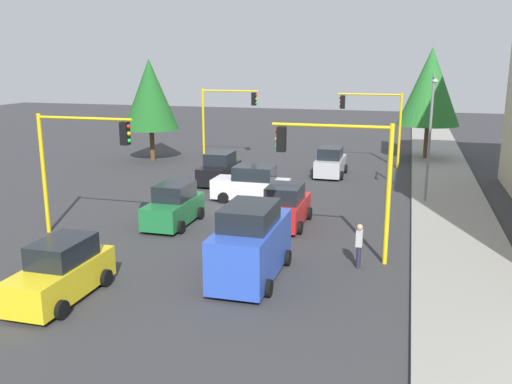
# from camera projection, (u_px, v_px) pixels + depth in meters

# --- Properties ---
(ground_plane) EXTENTS (120.00, 120.00, 0.00)m
(ground_plane) POSITION_uv_depth(u_px,v_px,m) (244.00, 210.00, 28.83)
(ground_plane) COLOR #353538
(sidewalk_kerb) EXTENTS (80.00, 4.00, 0.15)m
(sidewalk_kerb) POSITION_uv_depth(u_px,v_px,m) (449.00, 199.00, 30.78)
(sidewalk_kerb) COLOR gray
(sidewalk_kerb) RESTS_ON ground
(lane_arrow_near) EXTENTS (2.40, 1.10, 1.10)m
(lane_arrow_near) POSITION_uv_depth(u_px,v_px,m) (63.00, 290.00, 18.82)
(lane_arrow_near) COLOR silver
(lane_arrow_near) RESTS_ON ground
(traffic_signal_far_left) EXTENTS (0.36, 4.59, 5.39)m
(traffic_signal_far_left) POSITION_uv_depth(u_px,v_px,m) (374.00, 114.00, 39.58)
(traffic_signal_far_left) COLOR yellow
(traffic_signal_far_left) RESTS_ON ground
(traffic_signal_near_right) EXTENTS (0.36, 4.59, 5.40)m
(traffic_signal_near_right) POSITION_uv_depth(u_px,v_px,m) (78.00, 151.00, 23.77)
(traffic_signal_near_right) COLOR yellow
(traffic_signal_near_right) RESTS_ON ground
(traffic_signal_far_right) EXTENTS (0.36, 4.59, 5.48)m
(traffic_signal_far_right) POSITION_uv_depth(u_px,v_px,m) (225.00, 110.00, 42.50)
(traffic_signal_far_right) COLOR yellow
(traffic_signal_far_right) RESTS_ON ground
(traffic_signal_near_left) EXTENTS (0.36, 4.59, 5.41)m
(traffic_signal_near_left) POSITION_uv_depth(u_px,v_px,m) (340.00, 164.00, 20.84)
(traffic_signal_near_left) COLOR yellow
(traffic_signal_near_left) RESTS_ON ground
(street_lamp_curbside) EXTENTS (2.15, 0.28, 7.00)m
(street_lamp_curbside) POSITION_uv_depth(u_px,v_px,m) (431.00, 125.00, 28.81)
(street_lamp_curbside) COLOR slate
(street_lamp_curbside) RESTS_ON ground
(tree_opposite_side) EXTENTS (4.24, 4.24, 7.75)m
(tree_opposite_side) POSITION_uv_depth(u_px,v_px,m) (150.00, 94.00, 41.73)
(tree_opposite_side) COLOR brown
(tree_opposite_side) RESTS_ON ground
(tree_roadside_far) EXTENTS (4.69, 4.69, 8.60)m
(tree_roadside_far) POSITION_uv_depth(u_px,v_px,m) (430.00, 87.00, 41.90)
(tree_roadside_far) COLOR brown
(tree_roadside_far) RESTS_ON ground
(delivery_van_blue) EXTENTS (4.80, 2.22, 2.77)m
(delivery_van_blue) POSITION_uv_depth(u_px,v_px,m) (251.00, 244.00, 19.62)
(delivery_van_blue) COLOR blue
(delivery_van_blue) RESTS_ON ground
(car_white) EXTENTS (2.11, 4.20, 1.98)m
(car_white) POSITION_uv_depth(u_px,v_px,m) (252.00, 185.00, 30.53)
(car_white) COLOR white
(car_white) RESTS_ON ground
(car_red) EXTENTS (3.91, 2.07, 1.98)m
(car_red) POSITION_uv_depth(u_px,v_px,m) (285.00, 207.00, 25.98)
(car_red) COLOR red
(car_red) RESTS_ON ground
(car_yellow) EXTENTS (4.17, 1.95, 1.98)m
(car_yellow) POSITION_uv_depth(u_px,v_px,m) (61.00, 272.00, 18.01)
(car_yellow) COLOR yellow
(car_yellow) RESTS_ON ground
(car_green) EXTENTS (3.92, 1.98, 1.98)m
(car_green) POSITION_uv_depth(u_px,v_px,m) (174.00, 206.00, 26.13)
(car_green) COLOR #1E7238
(car_green) RESTS_ON ground
(car_silver) EXTENTS (3.86, 2.01, 1.98)m
(car_silver) POSITION_uv_depth(u_px,v_px,m) (330.00, 163.00, 37.06)
(car_silver) COLOR #B2B5BA
(car_silver) RESTS_ON ground
(car_black) EXTENTS (3.89, 2.08, 1.98)m
(car_black) POSITION_uv_depth(u_px,v_px,m) (219.00, 169.00, 34.82)
(car_black) COLOR black
(car_black) RESTS_ON ground
(pedestrian_crossing) EXTENTS (0.40, 0.24, 1.70)m
(pedestrian_crossing) POSITION_uv_depth(u_px,v_px,m) (359.00, 244.00, 20.70)
(pedestrian_crossing) COLOR #262638
(pedestrian_crossing) RESTS_ON ground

